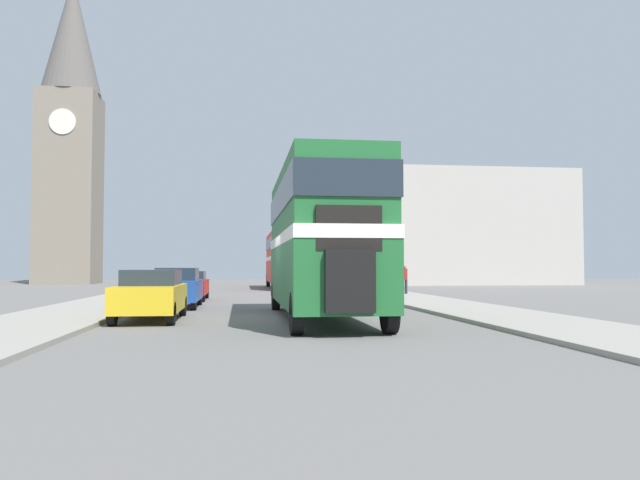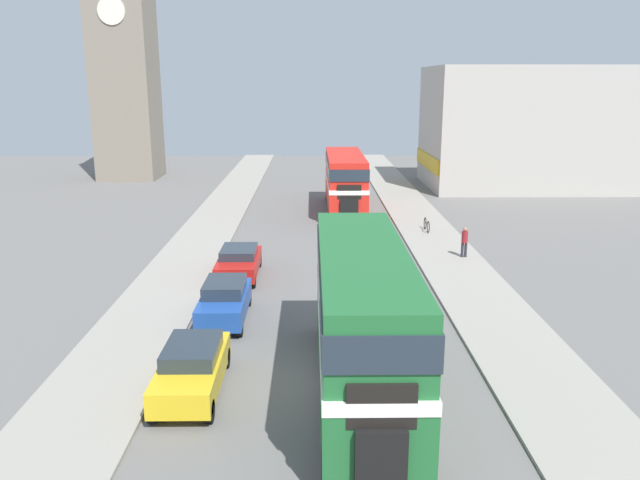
# 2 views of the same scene
# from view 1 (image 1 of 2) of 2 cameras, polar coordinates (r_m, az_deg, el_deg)

# --- Properties ---
(ground_plane) EXTENTS (120.00, 120.00, 0.00)m
(ground_plane) POSITION_cam_1_polar(r_m,az_deg,el_deg) (19.39, -3.44, -7.12)
(ground_plane) COLOR slate
(sidewalk_right) EXTENTS (3.50, 120.00, 0.12)m
(sidewalk_right) POSITION_cam_1_polar(r_m,az_deg,el_deg) (20.95, 15.44, -6.52)
(sidewalk_right) COLOR gray
(sidewalk_right) RESTS_ON ground_plane
(sidewalk_left) EXTENTS (3.50, 120.00, 0.12)m
(sidewalk_left) POSITION_cam_1_polar(r_m,az_deg,el_deg) (20.10, -23.15, -6.59)
(sidewalk_left) COLOR gray
(sidewalk_left) RESTS_ON ground_plane
(double_decker_bus) EXTENTS (2.50, 10.49, 4.42)m
(double_decker_bus) POSITION_cam_1_polar(r_m,az_deg,el_deg) (18.83, 0.01, 0.69)
(double_decker_bus) COLOR #1E602D
(double_decker_bus) RESTS_ON ground_plane
(bus_distant) EXTENTS (2.54, 10.54, 4.01)m
(bus_distant) POSITION_cam_1_polar(r_m,az_deg,el_deg) (45.68, -3.12, -1.45)
(bus_distant) COLOR red
(bus_distant) RESTS_ON ground_plane
(car_parked_near) EXTENTS (1.73, 4.26, 1.49)m
(car_parked_near) POSITION_cam_1_polar(r_m,az_deg,el_deg) (19.07, -15.17, -4.80)
(car_parked_near) COLOR gold
(car_parked_near) RESTS_ON ground_plane
(car_parked_mid) EXTENTS (1.70, 4.09, 1.54)m
(car_parked_mid) POSITION_cam_1_polar(r_m,az_deg,el_deg) (24.78, -12.92, -4.23)
(car_parked_mid) COLOR #1E479E
(car_parked_mid) RESTS_ON ground_plane
(car_parked_far) EXTENTS (1.83, 4.17, 1.37)m
(car_parked_far) POSITION_cam_1_polar(r_m,az_deg,el_deg) (30.28, -12.03, -4.03)
(car_parked_far) COLOR red
(car_parked_far) RESTS_ON ground_plane
(pedestrian_walking) EXTENTS (0.32, 0.32, 1.57)m
(pedestrian_walking) POSITION_cam_1_polar(r_m,az_deg,el_deg) (34.14, 7.73, -3.41)
(pedestrian_walking) COLOR #282833
(pedestrian_walking) RESTS_ON sidewalk_right
(bicycle_on_pavement) EXTENTS (0.05, 1.76, 0.78)m
(bicycle_on_pavement) POSITION_cam_1_polar(r_m,az_deg,el_deg) (39.64, 4.30, -4.05)
(bicycle_on_pavement) COLOR black
(bicycle_on_pavement) RESTS_ON sidewalk_right
(church_tower) EXTENTS (5.52, 5.52, 29.61)m
(church_tower) POSITION_cam_1_polar(r_m,az_deg,el_deg) (64.91, -21.86, 9.77)
(church_tower) COLOR gray
(church_tower) RESTS_ON ground_plane
(shop_building_block) EXTENTS (18.58, 10.60, 10.20)m
(shop_building_block) POSITION_cam_1_polar(r_m,az_deg,el_deg) (59.60, 12.65, 0.97)
(shop_building_block) COLOR #B2ADA3
(shop_building_block) RESTS_ON ground_plane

